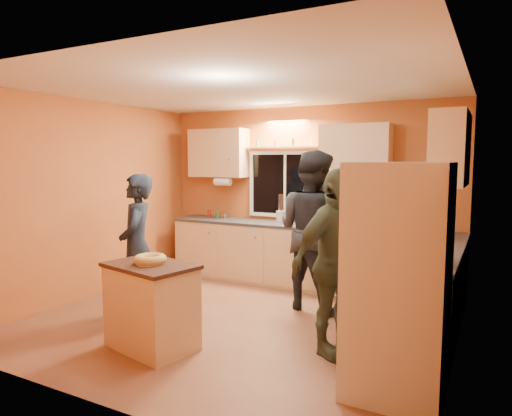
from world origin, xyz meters
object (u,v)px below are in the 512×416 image
Objects in this scene: refrigerator at (398,281)px; person_left at (137,246)px; person_center at (312,230)px; person_right at (335,262)px; island at (152,306)px.

person_left is (-3.01, 0.43, -0.07)m from refrigerator.
refrigerator is 3.04m from person_left.
person_left is at bearing 49.42° from person_center.
refrigerator is 1.03× the size of person_right.
island is 1.80m from person_right.
refrigerator is 1.08× the size of person_left.
refrigerator reaches higher than island.
refrigerator is 0.93× the size of person_center.
person_right reaches higher than island.
refrigerator is at bearing 48.11° from person_left.
island is 2.15m from person_center.
person_center is 1.35m from person_right.
person_right is (2.35, 0.06, 0.04)m from person_left.
island is at bearing 138.98° from person_right.
person_center is at bearing 55.32° from person_right.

